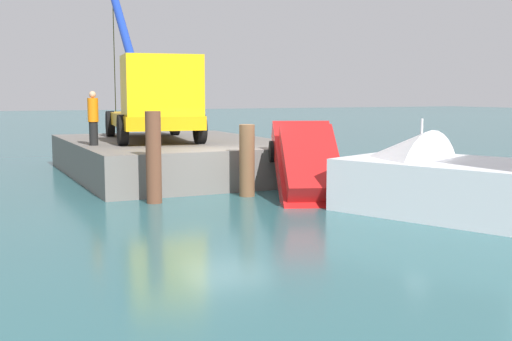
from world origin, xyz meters
TOP-DOWN VIEW (x-y plane):
  - ground at (0.00, 0.00)m, footprint 200.00×200.00m
  - dock at (-4.97, 0.00)m, footprint 10.07×7.13m
  - crane_truck at (-4.58, -0.79)m, footprint 10.40×3.60m
  - dock_worker at (-3.74, -3.09)m, footprint 0.34×0.34m
  - salvaged_car at (2.18, 1.58)m, footprint 4.57×3.17m
  - moored_yacht at (6.56, 4.27)m, footprint 13.54×8.24m
  - piling_near at (0.74, -2.40)m, footprint 0.41×0.41m
  - piling_mid at (0.76, 0.33)m, footprint 0.44×0.44m
  - piling_far at (0.41, 2.48)m, footprint 0.29×0.29m

SIDE VIEW (x-z plane):
  - ground at x=0.00m, z-range 0.00..0.00m
  - moored_yacht at x=6.56m, z-range -2.35..3.60m
  - dock at x=-4.97m, z-range 0.00..1.25m
  - salvaged_car at x=2.18m, z-range -0.97..2.28m
  - piling_far at x=0.41m, z-range 0.00..1.99m
  - piling_mid at x=0.76m, z-range 0.00..2.05m
  - piling_near at x=0.74m, z-range 0.00..2.46m
  - dock_worker at x=-3.74m, z-range 1.27..3.02m
  - crane_truck at x=-4.58m, z-range -0.51..5.86m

